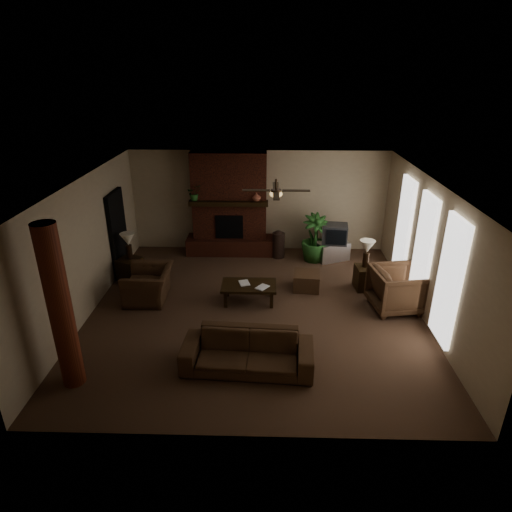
{
  "coord_description": "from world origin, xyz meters",
  "views": [
    {
      "loc": [
        0.23,
        -8.14,
        4.83
      ],
      "look_at": [
        0.0,
        0.4,
        1.1
      ],
      "focal_mm": 30.53,
      "sensor_mm": 36.0,
      "label": 1
    }
  ],
  "objects_px": {
    "log_column": "(60,309)",
    "armchair_right": "(397,287)",
    "side_table_right": "(366,278)",
    "tv_stand": "(332,251)",
    "floor_plant": "(314,248)",
    "lamp_right": "(367,249)",
    "ottoman": "(306,281)",
    "floor_vase": "(278,242)",
    "sofa": "(248,346)",
    "coffee_table": "(249,287)",
    "lamp_left": "(128,241)",
    "armchair_left": "(148,279)",
    "side_table_left": "(130,269)"
  },
  "relations": [
    {
      "from": "sofa",
      "to": "lamp_left",
      "type": "relative_size",
      "value": 3.47
    },
    {
      "from": "armchair_right",
      "to": "log_column",
      "type": "bearing_deg",
      "value": 104.2
    },
    {
      "from": "armchair_right",
      "to": "side_table_left",
      "type": "relative_size",
      "value": 1.88
    },
    {
      "from": "armchair_left",
      "to": "floor_plant",
      "type": "relative_size",
      "value": 0.87
    },
    {
      "from": "log_column",
      "to": "coffee_table",
      "type": "xyz_separation_m",
      "value": [
        2.79,
        2.77,
        -1.03
      ]
    },
    {
      "from": "coffee_table",
      "to": "side_table_right",
      "type": "distance_m",
      "value": 2.82
    },
    {
      "from": "side_table_right",
      "to": "log_column",
      "type": "bearing_deg",
      "value": -147.76
    },
    {
      "from": "ottoman",
      "to": "sofa",
      "type": "bearing_deg",
      "value": -112.82
    },
    {
      "from": "armchair_left",
      "to": "lamp_left",
      "type": "height_order",
      "value": "lamp_left"
    },
    {
      "from": "log_column",
      "to": "floor_plant",
      "type": "xyz_separation_m",
      "value": [
        4.45,
        5.08,
        -1.04
      ]
    },
    {
      "from": "log_column",
      "to": "armchair_right",
      "type": "relative_size",
      "value": 2.7
    },
    {
      "from": "log_column",
      "to": "ottoman",
      "type": "relative_size",
      "value": 4.67
    },
    {
      "from": "sofa",
      "to": "tv_stand",
      "type": "bearing_deg",
      "value": 69.88
    },
    {
      "from": "sofa",
      "to": "floor_vase",
      "type": "distance_m",
      "value": 4.86
    },
    {
      "from": "tv_stand",
      "to": "floor_plant",
      "type": "height_order",
      "value": "floor_plant"
    },
    {
      "from": "log_column",
      "to": "armchair_left",
      "type": "distance_m",
      "value": 3.03
    },
    {
      "from": "ottoman",
      "to": "floor_plant",
      "type": "height_order",
      "value": "floor_plant"
    },
    {
      "from": "armchair_left",
      "to": "ottoman",
      "type": "bearing_deg",
      "value": 98.47
    },
    {
      "from": "sofa",
      "to": "side_table_right",
      "type": "height_order",
      "value": "sofa"
    },
    {
      "from": "lamp_right",
      "to": "log_column",
      "type": "bearing_deg",
      "value": -147.27
    },
    {
      "from": "log_column",
      "to": "lamp_right",
      "type": "xyz_separation_m",
      "value": [
        5.48,
        3.52,
        -0.4
      ]
    },
    {
      "from": "sofa",
      "to": "armchair_right",
      "type": "height_order",
      "value": "armchair_right"
    },
    {
      "from": "armchair_right",
      "to": "lamp_right",
      "type": "height_order",
      "value": "lamp_right"
    },
    {
      "from": "armchair_right",
      "to": "side_table_right",
      "type": "distance_m",
      "value": 1.06
    },
    {
      "from": "coffee_table",
      "to": "floor_vase",
      "type": "height_order",
      "value": "floor_vase"
    },
    {
      "from": "armchair_right",
      "to": "floor_vase",
      "type": "distance_m",
      "value": 3.68
    },
    {
      "from": "armchair_left",
      "to": "side_table_right",
      "type": "relative_size",
      "value": 2.04
    },
    {
      "from": "side_table_right",
      "to": "armchair_right",
      "type": "bearing_deg",
      "value": -64.7
    },
    {
      "from": "tv_stand",
      "to": "lamp_left",
      "type": "relative_size",
      "value": 1.31
    },
    {
      "from": "log_column",
      "to": "sofa",
      "type": "xyz_separation_m",
      "value": [
        2.87,
        0.46,
        -0.96
      ]
    },
    {
      "from": "floor_vase",
      "to": "lamp_right",
      "type": "bearing_deg",
      "value": -41.52
    },
    {
      "from": "tv_stand",
      "to": "side_table_right",
      "type": "height_order",
      "value": "side_table_right"
    },
    {
      "from": "sofa",
      "to": "side_table_left",
      "type": "relative_size",
      "value": 4.1
    },
    {
      "from": "tv_stand",
      "to": "lamp_right",
      "type": "height_order",
      "value": "lamp_right"
    },
    {
      "from": "ottoman",
      "to": "log_column",
      "type": "bearing_deg",
      "value": -140.23
    },
    {
      "from": "floor_plant",
      "to": "lamp_right",
      "type": "height_order",
      "value": "lamp_right"
    },
    {
      "from": "log_column",
      "to": "floor_vase",
      "type": "distance_m",
      "value": 6.4
    },
    {
      "from": "coffee_table",
      "to": "lamp_right",
      "type": "relative_size",
      "value": 1.85
    },
    {
      "from": "lamp_left",
      "to": "ottoman",
      "type": "bearing_deg",
      "value": -5.28
    },
    {
      "from": "coffee_table",
      "to": "log_column",
      "type": "bearing_deg",
      "value": -135.29
    },
    {
      "from": "tv_stand",
      "to": "floor_vase",
      "type": "xyz_separation_m",
      "value": [
        -1.45,
        0.12,
        0.18
      ]
    },
    {
      "from": "ottoman",
      "to": "side_table_left",
      "type": "xyz_separation_m",
      "value": [
        -4.29,
        0.37,
        0.08
      ]
    },
    {
      "from": "floor_plant",
      "to": "side_table_left",
      "type": "bearing_deg",
      "value": -164.55
    },
    {
      "from": "armchair_left",
      "to": "armchair_right",
      "type": "distance_m",
      "value": 5.42
    },
    {
      "from": "tv_stand",
      "to": "side_table_left",
      "type": "distance_m",
      "value": 5.29
    },
    {
      "from": "log_column",
      "to": "ottoman",
      "type": "bearing_deg",
      "value": 39.77
    },
    {
      "from": "sofa",
      "to": "lamp_left",
      "type": "distance_m",
      "value": 4.55
    },
    {
      "from": "log_column",
      "to": "ottoman",
      "type": "xyz_separation_m",
      "value": [
        4.12,
        3.43,
        -1.2
      ]
    },
    {
      "from": "log_column",
      "to": "armchair_left",
      "type": "relative_size",
      "value": 2.5
    },
    {
      "from": "lamp_left",
      "to": "floor_plant",
      "type": "bearing_deg",
      "value": 15.31
    }
  ]
}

